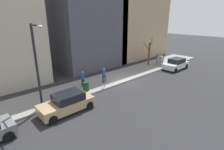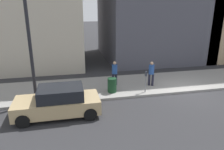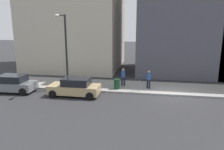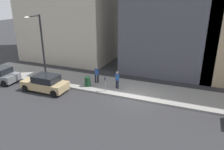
{
  "view_description": "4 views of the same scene",
  "coord_description": "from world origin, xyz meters",
  "views": [
    {
      "loc": [
        -12.51,
        13.71,
        7.08
      ],
      "look_at": [
        -0.1,
        2.24,
        1.44
      ],
      "focal_mm": 28.0,
      "sensor_mm": 36.0,
      "label": 1
    },
    {
      "loc": [
        -11.53,
        7.48,
        5.44
      ],
      "look_at": [
        -0.23,
        5.05,
        1.64
      ],
      "focal_mm": 35.0,
      "sensor_mm": 36.0,
      "label": 2
    },
    {
      "loc": [
        -17.84,
        2.04,
        5.78
      ],
      "look_at": [
        -0.41,
        5.03,
        1.71
      ],
      "focal_mm": 35.0,
      "sensor_mm": 36.0,
      "label": 3
    },
    {
      "loc": [
        -15.95,
        -4.54,
        8.33
      ],
      "look_at": [
        1.92,
        2.71,
        1.2
      ],
      "focal_mm": 35.0,
      "sensor_mm": 36.0,
      "label": 4
    }
  ],
  "objects": [
    {
      "name": "pedestrian_midblock",
      "position": [
        1.46,
        2.01,
        1.09
      ],
      "size": [
        0.36,
        0.36,
        1.66
      ],
      "rotation": [
        0.0,
        0.0,
        4.04
      ],
      "color": "#1E1E2D",
      "rests_on": "sidewalk"
    },
    {
      "name": "parked_car_tan",
      "position": [
        -1.2,
        8.02,
        0.74
      ],
      "size": [
        1.93,
        4.21,
        1.52
      ],
      "rotation": [
        0.0,
        0.0,
        0.0
      ],
      "color": "tan",
      "rests_on": "ground"
    },
    {
      "name": "parking_meter",
      "position": [
        0.45,
        2.77,
        0.98
      ],
      "size": [
        0.14,
        0.1,
        1.35
      ],
      "color": "slate",
      "rests_on": "sidewalk"
    },
    {
      "name": "pedestrian_far_corner",
      "position": [
        2.04,
        4.38,
        1.09
      ],
      "size": [
        0.36,
        0.38,
        1.66
      ],
      "rotation": [
        0.0,
        0.0,
        5.07
      ],
      "color": "#1E1E2D",
      "rests_on": "sidewalk"
    },
    {
      "name": "trash_bin",
      "position": [
        0.9,
        4.8,
        0.6
      ],
      "size": [
        0.56,
        0.56,
        0.9
      ],
      "primitive_type": "cylinder",
      "color": "#14381E",
      "rests_on": "sidewalk"
    },
    {
      "name": "streetlamp",
      "position": [
        0.28,
        9.31,
        4.02
      ],
      "size": [
        1.97,
        0.32,
        6.5
      ],
      "color": "black",
      "rests_on": "sidewalk"
    },
    {
      "name": "ground_plane",
      "position": [
        0.0,
        0.0,
        0.0
      ],
      "size": [
        120.0,
        120.0,
        0.0
      ],
      "primitive_type": "plane",
      "color": "#2B2B2D"
    },
    {
      "name": "sidewalk",
      "position": [
        2.0,
        0.0,
        0.07
      ],
      "size": [
        4.0,
        36.0,
        0.15
      ],
      "primitive_type": "cube",
      "color": "gray",
      "rests_on": "ground"
    }
  ]
}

